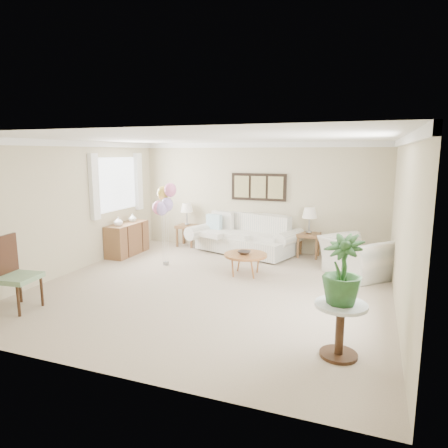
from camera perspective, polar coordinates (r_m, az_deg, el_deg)
name	(u,v)px	position (r m, az deg, el deg)	size (l,w,h in m)	color
ground_plane	(212,288)	(7.17, -1.71, -9.09)	(6.00, 6.00, 0.00)	tan
room_shell	(208,196)	(6.93, -2.33, 4.05)	(6.04, 6.04, 2.60)	#BEB28F
wall_art_triptych	(259,187)	(9.61, 4.96, 5.28)	(1.35, 0.06, 0.65)	black
sofa	(245,238)	(9.50, 2.99, -1.99)	(2.76, 1.58, 0.92)	silver
end_table_left	(187,228)	(10.22, -5.29, -0.63)	(0.50, 0.45, 0.54)	brown
end_table_right	(309,237)	(9.29, 12.01, -1.85)	(0.51, 0.46, 0.55)	brown
lamp_left	(187,208)	(10.14, -5.34, 2.23)	(0.32, 0.32, 0.56)	gray
lamp_right	(310,214)	(9.19, 12.13, 1.44)	(0.33, 0.33, 0.59)	gray
coffee_table	(246,256)	(7.79, 3.10, -4.52)	(0.84, 0.84, 0.42)	#A17338
decor_bowl	(244,252)	(7.76, 2.91, -4.09)	(0.25, 0.25, 0.06)	#302723
armchair	(356,257)	(8.11, 18.36, -4.52)	(1.17, 1.02, 0.76)	silver
side_table	(340,317)	(4.93, 16.30, -12.59)	(0.60, 0.60, 0.66)	silver
potted_plant	(342,270)	(4.74, 16.56, -6.27)	(0.45, 0.45, 0.80)	#254420
accent_chair	(13,271)	(6.88, -27.90, -6.02)	(0.62, 0.62, 1.13)	gray
credenza	(127,239)	(9.62, -13.66, -2.08)	(0.46, 1.20, 0.74)	brown
vase_white	(118,221)	(9.24, -14.87, 0.35)	(0.19, 0.19, 0.20)	white
vase_sage	(132,218)	(9.71, -12.94, 0.86)	(0.19, 0.19, 0.19)	silver
balloon_cluster	(164,201)	(8.37, -8.55, 3.25)	(0.47, 0.44, 1.75)	gray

